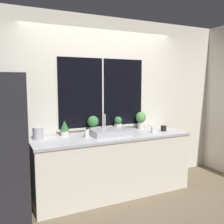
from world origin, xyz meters
The scene contains 13 objects.
ground_plane centered at (0.00, 0.00, 0.00)m, with size 14.00×14.00×0.00m, color brown.
wall_back centered at (0.00, 0.74, 1.35)m, with size 8.00×0.09×2.70m.
wall_right centered at (2.27, 1.50, 1.35)m, with size 0.06×7.00×2.70m.
counter centered at (0.00, 0.33, 0.45)m, with size 2.37×0.69×0.90m.
sink centered at (-0.02, 0.37, 0.94)m, with size 0.57×0.40×0.29m.
potted_plant_far_left centered at (-0.65, 0.60, 1.02)m, with size 0.13×0.13×0.23m.
potted_plant_center_left centered at (-0.21, 0.60, 1.06)m, with size 0.17×0.17×0.27m.
potted_plant_center_right centered at (0.22, 0.60, 1.01)m, with size 0.12×0.12×0.24m.
potted_plant_far_right centered at (0.65, 0.60, 1.07)m, with size 0.18×0.18×0.29m.
soap_bottle centered at (-0.39, 0.38, 0.96)m, with size 0.07×0.07×0.14m.
mug_white centered at (0.65, 0.23, 0.95)m, with size 0.07×0.07×0.10m.
mug_black centered at (0.90, 0.29, 0.94)m, with size 0.09×0.09×0.08m.
kettle centered at (-1.04, 0.54, 0.99)m, with size 0.15×0.15×0.19m.
Camera 1 is at (-1.56, -2.95, 1.69)m, focal length 40.00 mm.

